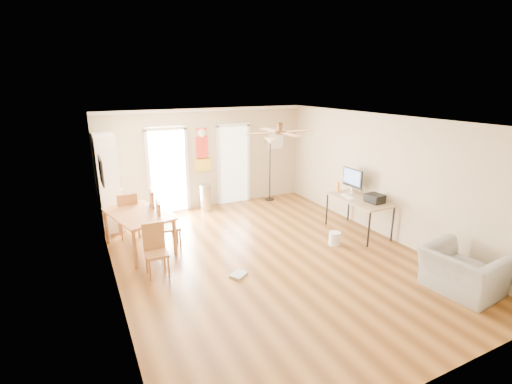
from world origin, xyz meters
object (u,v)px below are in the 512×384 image
dining_table (139,231)px  trash_can (206,197)px  torchiere_lamp (270,169)px  computer_desk (358,216)px  bookshelf (108,182)px  wastebasket_a (335,238)px  dining_chair_right_b (169,225)px  dining_chair_far (128,215)px  printer (375,198)px  dining_chair_near (156,251)px  armchair (462,271)px  dining_chair_right_a (163,214)px

dining_table → trash_can: size_ratio=2.23×
torchiere_lamp → computer_desk: (0.60, -2.97, -0.50)m
bookshelf → wastebasket_a: (3.99, -3.12, -0.94)m
dining_chair_right_b → dining_chair_far: bearing=38.5°
computer_desk → printer: bearing=-70.8°
bookshelf → torchiere_lamp: size_ratio=1.21×
dining_chair_right_b → computer_desk: (3.93, -1.07, -0.11)m
dining_table → torchiere_lamp: size_ratio=0.86×
printer → dining_chair_near: bearing=171.3°
computer_desk → armchair: size_ratio=1.34×
torchiere_lamp → dining_table: bearing=-156.4°
bookshelf → computer_desk: 5.65m
torchiere_lamp → printer: torchiere_lamp is taller
dining_chair_far → wastebasket_a: bearing=146.8°
dining_chair_right_b → dining_chair_far: dining_chair_right_b is taller
dining_chair_near → dining_chair_far: (-0.18, 2.00, 0.04)m
bookshelf → wastebasket_a: bearing=-41.3°
dining_chair_right_a → dining_chair_right_b: 0.50m
dining_chair_right_a → trash_can: (1.42, 1.37, -0.21)m
bookshelf → dining_table: size_ratio=1.41×
wastebasket_a → dining_chair_right_a: bearing=148.7°
dining_chair_far → wastebasket_a: size_ratio=3.64×
dining_chair_near → armchair: dining_chair_near is taller
armchair → printer: bearing=-13.2°
dining_chair_far → computer_desk: (4.59, -2.06, -0.10)m
dining_chair_near → printer: size_ratio=2.60×
printer → wastebasket_a: size_ratio=1.29×
torchiere_lamp → dining_chair_right_b: bearing=-150.2°
dining_table → dining_chair_near: dining_chair_near is taller
torchiere_lamp → computer_desk: torchiere_lamp is taller
dining_chair_right_a → bookshelf: bearing=40.4°
dining_chair_far → bookshelf: bearing=-72.0°
dining_table → dining_chair_right_b: size_ratio=1.53×
trash_can → dining_chair_far: bearing=-156.9°
dining_table → printer: printer is taller
dining_chair_near → trash_can: 3.45m
dining_table → wastebasket_a: 3.96m
dining_chair_far → dining_chair_right_b: bearing=122.7°
dining_chair_right_a → wastebasket_a: size_ratio=4.06×
dining_chair_far → trash_can: dining_chair_far is taller
dining_table → armchair: dining_table is taller
computer_desk → armchair: bearing=-94.0°
dining_chair_right_b → dining_chair_right_a: bearing=5.0°
trash_can → dining_table: bearing=-139.8°
trash_can → torchiere_lamp: bearing=0.9°
dining_chair_right_b → armchair: dining_chair_right_b is taller
bookshelf → dining_chair_right_a: bearing=-57.0°
bookshelf → dining_chair_near: 2.87m
dining_chair_right_a → wastebasket_a: dining_chair_right_a is taller
printer → dining_chair_far: bearing=149.3°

